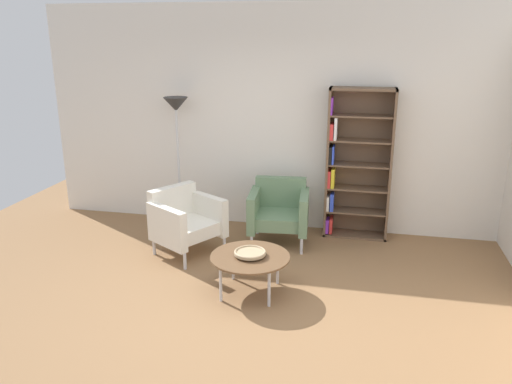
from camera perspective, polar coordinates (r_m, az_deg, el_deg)
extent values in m
plane|color=olive|center=(4.86, -2.30, -13.69)|extent=(8.32, 8.32, 0.00)
cube|color=silver|center=(6.66, 2.84, 8.20)|extent=(6.40, 0.12, 2.90)
cube|color=brown|center=(6.46, 8.11, 3.24)|extent=(0.03, 0.30, 1.90)
cube|color=brown|center=(6.46, 14.94, 2.82)|extent=(0.03, 0.30, 1.90)
cube|color=brown|center=(6.29, 12.04, 11.31)|extent=(0.80, 0.30, 0.03)
cube|color=brown|center=(6.74, 11.05, -4.69)|extent=(0.80, 0.30, 0.03)
cube|color=brown|center=(6.59, 11.55, 3.33)|extent=(0.80, 0.02, 1.90)
cube|color=brown|center=(6.62, 11.21, -2.11)|extent=(0.76, 0.28, 0.02)
cube|color=brown|center=(6.53, 11.37, 0.43)|extent=(0.76, 0.28, 0.02)
cube|color=brown|center=(6.45, 11.53, 3.03)|extent=(0.76, 0.28, 0.02)
cube|color=brown|center=(6.38, 11.69, 5.70)|extent=(0.76, 0.28, 0.02)
cube|color=brown|center=(6.33, 11.86, 8.42)|extent=(0.76, 0.28, 0.02)
cube|color=purple|center=(6.66, 8.08, -3.73)|extent=(0.04, 0.18, 0.18)
cube|color=red|center=(6.66, 8.49, -3.65)|extent=(0.04, 0.21, 0.20)
cube|color=white|center=(6.57, 8.17, -1.14)|extent=(0.03, 0.21, 0.19)
cube|color=blue|center=(6.54, 8.59, -1.06)|extent=(0.04, 0.18, 0.23)
cube|color=red|center=(6.49, 8.31, 1.59)|extent=(0.03, 0.25, 0.21)
cube|color=yellow|center=(6.48, 8.70, 1.66)|extent=(0.04, 0.23, 0.24)
cube|color=black|center=(6.41, 8.44, 4.23)|extent=(0.04, 0.23, 0.22)
cube|color=blue|center=(6.40, 8.73, 4.23)|extent=(0.02, 0.21, 0.23)
cube|color=red|center=(6.34, 8.58, 6.81)|extent=(0.04, 0.22, 0.20)
cube|color=white|center=(6.33, 9.01, 7.13)|extent=(0.03, 0.20, 0.28)
cube|color=purple|center=(6.30, 8.60, 9.60)|extent=(0.02, 0.22, 0.21)
cylinder|color=brown|center=(5.07, -0.67, -7.32)|extent=(0.80, 0.80, 0.02)
cylinder|color=silver|center=(5.00, -4.01, -10.26)|extent=(0.03, 0.03, 0.38)
cylinder|color=silver|center=(4.90, 1.49, -10.83)|extent=(0.03, 0.03, 0.38)
cylinder|color=silver|center=(5.42, -2.60, -7.98)|extent=(0.03, 0.03, 0.38)
cylinder|color=silver|center=(5.33, 2.46, -8.44)|extent=(0.03, 0.03, 0.38)
cylinder|color=tan|center=(5.06, -0.68, -7.11)|extent=(0.13, 0.13, 0.02)
cylinder|color=tan|center=(5.05, -0.68, -6.91)|extent=(0.32, 0.32, 0.02)
torus|color=tan|center=(5.05, -0.68, -6.78)|extent=(0.32, 0.32, 0.02)
cube|color=white|center=(6.03, -7.73, -4.08)|extent=(0.83, 0.85, 0.16)
cube|color=white|center=(6.14, -9.41, -1.08)|extent=(0.44, 0.61, 0.38)
cube|color=white|center=(5.80, -10.04, -3.90)|extent=(0.58, 0.41, 0.46)
cube|color=white|center=(6.16, -5.41, -2.43)|extent=(0.58, 0.41, 0.46)
cylinder|color=silver|center=(5.71, -8.05, -7.53)|extent=(0.04, 0.04, 0.24)
cylinder|color=silver|center=(6.06, -3.59, -5.86)|extent=(0.04, 0.04, 0.24)
cylinder|color=silver|center=(6.14, -11.44, -5.87)|extent=(0.04, 0.04, 0.24)
cylinder|color=silver|center=(6.47, -7.09, -4.43)|extent=(0.04, 0.04, 0.24)
cube|color=slate|center=(6.28, 2.59, -3.04)|extent=(0.69, 0.63, 0.16)
cube|color=slate|center=(6.45, 2.82, 0.04)|extent=(0.65, 0.17, 0.38)
cube|color=slate|center=(6.25, -0.25, -2.03)|extent=(0.15, 0.63, 0.46)
cube|color=slate|center=(6.21, 5.44, -2.27)|extent=(0.15, 0.63, 0.46)
cylinder|color=silver|center=(6.10, -0.51, -5.68)|extent=(0.04, 0.04, 0.24)
cylinder|color=silver|center=(6.05, 5.16, -5.94)|extent=(0.04, 0.04, 0.24)
cylinder|color=silver|center=(6.63, 0.17, -3.74)|extent=(0.04, 0.04, 0.24)
cylinder|color=silver|center=(6.59, 5.37, -3.96)|extent=(0.04, 0.04, 0.24)
cylinder|color=silver|center=(7.06, -8.42, -3.52)|extent=(0.28, 0.28, 0.02)
cylinder|color=silver|center=(6.81, -8.73, 3.08)|extent=(0.03, 0.03, 1.65)
cone|color=#2D2D2D|center=(6.66, -9.05, 9.76)|extent=(0.32, 0.32, 0.18)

